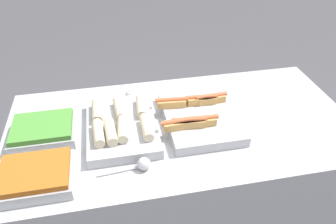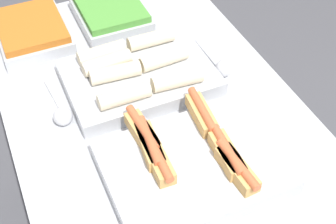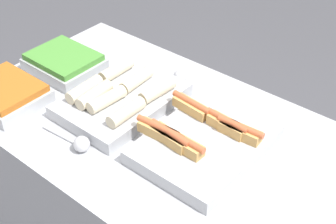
{
  "view_description": "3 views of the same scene",
  "coord_description": "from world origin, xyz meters",
  "px_view_note": "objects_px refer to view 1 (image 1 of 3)",
  "views": [
    {
      "loc": [
        -0.31,
        -1.2,
        1.9
      ],
      "look_at": [
        -0.07,
        0.0,
        1.0
      ],
      "focal_mm": 35.0,
      "sensor_mm": 36.0,
      "label": 1
    },
    {
      "loc": [
        0.73,
        -0.35,
        1.9
      ],
      "look_at": [
        -0.07,
        0.0,
        1.0
      ],
      "focal_mm": 50.0,
      "sensor_mm": 36.0,
      "label": 2
    },
    {
      "loc": [
        0.72,
        -0.95,
        1.96
      ],
      "look_at": [
        -0.07,
        0.0,
        1.0
      ],
      "focal_mm": 50.0,
      "sensor_mm": 36.0,
      "label": 3
    }
  ],
  "objects_px": {
    "tray_hotdogs": "(198,116)",
    "serving_spoon_far": "(129,96)",
    "tray_side_back": "(43,131)",
    "tray_wraps": "(121,125)",
    "tray_side_front": "(36,177)",
    "serving_spoon_near": "(142,164)"
  },
  "relations": [
    {
      "from": "tray_hotdogs",
      "to": "tray_wraps",
      "type": "relative_size",
      "value": 1.0
    },
    {
      "from": "tray_hotdogs",
      "to": "serving_spoon_far",
      "type": "relative_size",
      "value": 2.03
    },
    {
      "from": "tray_wraps",
      "to": "serving_spoon_near",
      "type": "distance_m",
      "value": 0.26
    },
    {
      "from": "tray_hotdogs",
      "to": "tray_wraps",
      "type": "bearing_deg",
      "value": -179.66
    },
    {
      "from": "tray_side_front",
      "to": "tray_side_back",
      "type": "xyz_separation_m",
      "value": [
        0.0,
        0.28,
        0.0
      ]
    },
    {
      "from": "tray_hotdogs",
      "to": "tray_wraps",
      "type": "height_order",
      "value": "tray_hotdogs"
    },
    {
      "from": "serving_spoon_near",
      "to": "serving_spoon_far",
      "type": "relative_size",
      "value": 1.0
    },
    {
      "from": "tray_side_back",
      "to": "serving_spoon_near",
      "type": "bearing_deg",
      "value": -34.92
    },
    {
      "from": "tray_wraps",
      "to": "tray_side_front",
      "type": "distance_m",
      "value": 0.43
    },
    {
      "from": "tray_side_back",
      "to": "tray_wraps",
      "type": "bearing_deg",
      "value": -5.01
    },
    {
      "from": "tray_wraps",
      "to": "tray_side_front",
      "type": "bearing_deg",
      "value": -144.5
    },
    {
      "from": "tray_side_back",
      "to": "serving_spoon_far",
      "type": "bearing_deg",
      "value": 29.31
    },
    {
      "from": "tray_side_back",
      "to": "serving_spoon_far",
      "type": "distance_m",
      "value": 0.47
    },
    {
      "from": "tray_side_front",
      "to": "serving_spoon_far",
      "type": "distance_m",
      "value": 0.65
    },
    {
      "from": "tray_side_front",
      "to": "serving_spoon_near",
      "type": "relative_size",
      "value": 1.3
    },
    {
      "from": "serving_spoon_near",
      "to": "tray_hotdogs",
      "type": "bearing_deg",
      "value": 39.66
    },
    {
      "from": "tray_wraps",
      "to": "serving_spoon_far",
      "type": "relative_size",
      "value": 2.04
    },
    {
      "from": "tray_side_back",
      "to": "serving_spoon_far",
      "type": "height_order",
      "value": "tray_side_back"
    },
    {
      "from": "tray_wraps",
      "to": "tray_side_back",
      "type": "distance_m",
      "value": 0.35
    },
    {
      "from": "tray_wraps",
      "to": "tray_side_front",
      "type": "height_order",
      "value": "tray_wraps"
    },
    {
      "from": "tray_side_back",
      "to": "serving_spoon_near",
      "type": "height_order",
      "value": "tray_side_back"
    },
    {
      "from": "tray_side_back",
      "to": "serving_spoon_near",
      "type": "distance_m",
      "value": 0.5
    }
  ]
}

